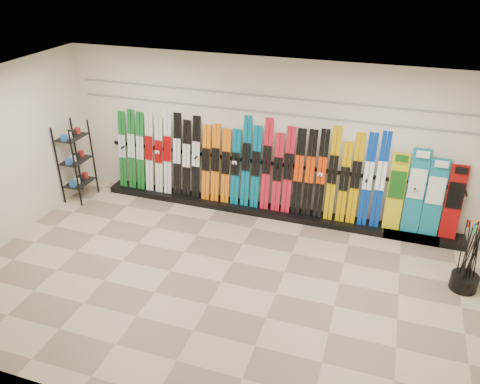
% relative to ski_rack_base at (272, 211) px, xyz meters
% --- Properties ---
extents(floor, '(8.00, 8.00, 0.00)m').
position_rel_ski_rack_base_xyz_m(floor, '(-0.22, -2.28, -0.06)').
color(floor, '#87705D').
rests_on(floor, ground).
extents(back_wall, '(8.00, 0.00, 8.00)m').
position_rel_ski_rack_base_xyz_m(back_wall, '(-0.22, 0.22, 1.44)').
color(back_wall, beige).
rests_on(back_wall, floor).
extents(ceiling, '(8.00, 8.00, 0.00)m').
position_rel_ski_rack_base_xyz_m(ceiling, '(-0.22, -2.28, 2.94)').
color(ceiling, silver).
rests_on(ceiling, back_wall).
extents(ski_rack_base, '(8.00, 0.40, 0.12)m').
position_rel_ski_rack_base_xyz_m(ski_rack_base, '(0.00, 0.00, 0.00)').
color(ski_rack_base, black).
rests_on(ski_rack_base, floor).
extents(skis, '(5.38, 0.30, 1.81)m').
position_rel_ski_rack_base_xyz_m(skis, '(-0.65, 0.08, 0.88)').
color(skis, '#126220').
rests_on(skis, ski_rack_base).
extents(snowboards, '(1.25, 0.24, 1.54)m').
position_rel_ski_rack_base_xyz_m(snowboards, '(2.69, 0.07, 0.78)').
color(snowboards, gold).
rests_on(snowboards, ski_rack_base).
extents(accessory_rack, '(0.40, 0.60, 1.63)m').
position_rel_ski_rack_base_xyz_m(accessory_rack, '(-3.97, -0.58, 0.76)').
color(accessory_rack, black).
rests_on(accessory_rack, floor).
extents(pole_bin, '(0.41, 0.41, 0.25)m').
position_rel_ski_rack_base_xyz_m(pole_bin, '(3.38, -1.25, 0.07)').
color(pole_bin, black).
rests_on(pole_bin, floor).
extents(ski_poles, '(0.32, 0.21, 1.18)m').
position_rel_ski_rack_base_xyz_m(ski_poles, '(3.35, -1.27, 0.55)').
color(ski_poles, black).
rests_on(ski_poles, pole_bin).
extents(slatwall_rail_0, '(7.60, 0.02, 0.03)m').
position_rel_ski_rack_base_xyz_m(slatwall_rail_0, '(-0.22, 0.20, 1.94)').
color(slatwall_rail_0, gray).
rests_on(slatwall_rail_0, back_wall).
extents(slatwall_rail_1, '(7.60, 0.02, 0.03)m').
position_rel_ski_rack_base_xyz_m(slatwall_rail_1, '(-0.22, 0.20, 2.24)').
color(slatwall_rail_1, gray).
rests_on(slatwall_rail_1, back_wall).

